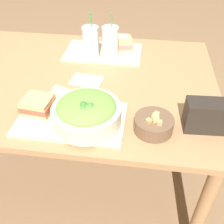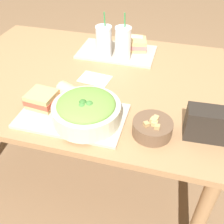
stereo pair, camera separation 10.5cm
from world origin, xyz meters
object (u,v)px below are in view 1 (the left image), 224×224
object	(u,v)px
salad_bowl	(86,112)
drink_cup_dark	(91,44)
soup_bowl	(154,124)
sandwich_far	(122,43)
drink_cup_red	(110,44)
napkin_folded	(86,80)
chip_bag	(206,116)
sandwich_near	(38,105)
baguette_near	(69,98)
baguette_far	(119,40)

from	to	relation	value
salad_bowl	drink_cup_dark	bearing A→B (deg)	99.42
soup_bowl	sandwich_far	distance (m)	0.71
soup_bowl	drink_cup_red	world-z (taller)	drink_cup_red
napkin_folded	chip_bag	bearing A→B (deg)	-27.61
drink_cup_dark	chip_bag	size ratio (longest dim) A/B	1.55
sandwich_near	baguette_near	size ratio (longest dim) A/B	0.80
drink_cup_dark	chip_bag	bearing A→B (deg)	-42.46
sandwich_near	baguette_far	distance (m)	0.73
napkin_folded	salad_bowl	bearing A→B (deg)	-77.15
salad_bowl	chip_bag	bearing A→B (deg)	5.09
drink_cup_dark	soup_bowl	bearing A→B (deg)	-56.76
chip_bag	soup_bowl	bearing A→B (deg)	-171.92
chip_bag	napkin_folded	xyz separation A→B (m)	(-0.54, 0.28, -0.06)
drink_cup_dark	drink_cup_red	xyz separation A→B (m)	(0.11, 0.00, 0.00)
sandwich_far	soup_bowl	bearing A→B (deg)	-86.29
salad_bowl	napkin_folded	xyz separation A→B (m)	(-0.07, 0.32, -0.06)
baguette_near	baguette_far	xyz separation A→B (m)	(0.14, 0.62, 0.00)
salad_bowl	drink_cup_dark	world-z (taller)	drink_cup_dark
chip_bag	sandwich_near	bearing A→B (deg)	176.71
soup_bowl	sandwich_near	distance (m)	0.49
salad_bowl	napkin_folded	size ratio (longest dim) A/B	1.66
drink_cup_red	chip_bag	world-z (taller)	drink_cup_red
baguette_far	napkin_folded	distance (m)	0.42
sandwich_near	napkin_folded	distance (m)	0.32
baguette_far	drink_cup_red	size ratio (longest dim) A/B	0.45
baguette_near	chip_bag	bearing A→B (deg)	-72.90
salad_bowl	baguette_far	size ratio (longest dim) A/B	2.34
salad_bowl	soup_bowl	xyz separation A→B (m)	(0.27, 0.00, -0.03)
salad_bowl	sandwich_far	xyz separation A→B (m)	(0.07, 0.68, -0.02)
sandwich_near	baguette_near	world-z (taller)	baguette_near
salad_bowl	sandwich_far	distance (m)	0.69
salad_bowl	drink_cup_dark	distance (m)	0.56
baguette_near	sandwich_far	size ratio (longest dim) A/B	1.22
salad_bowl	chip_bag	size ratio (longest dim) A/B	1.69
soup_bowl	napkin_folded	bearing A→B (deg)	136.79
sandwich_near	drink_cup_red	distance (m)	0.56
sandwich_near	chip_bag	xyz separation A→B (m)	(0.68, -0.00, 0.02)
salad_bowl	napkin_folded	distance (m)	0.34
baguette_near	drink_cup_dark	bearing A→B (deg)	22.59
baguette_near	sandwich_far	distance (m)	0.60
baguette_far	sandwich_far	bearing A→B (deg)	-150.02
salad_bowl	drink_cup_dark	xyz separation A→B (m)	(-0.09, 0.55, 0.03)
sandwich_far	napkin_folded	bearing A→B (deg)	-124.25
soup_bowl	napkin_folded	size ratio (longest dim) A/B	0.94
soup_bowl	chip_bag	distance (m)	0.20
drink_cup_red	napkin_folded	size ratio (longest dim) A/B	1.57
sandwich_far	chip_bag	distance (m)	0.75
soup_bowl	salad_bowl	bearing A→B (deg)	-179.49
baguette_near	napkin_folded	world-z (taller)	baguette_near
baguette_far	baguette_near	bearing A→B (deg)	164.47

